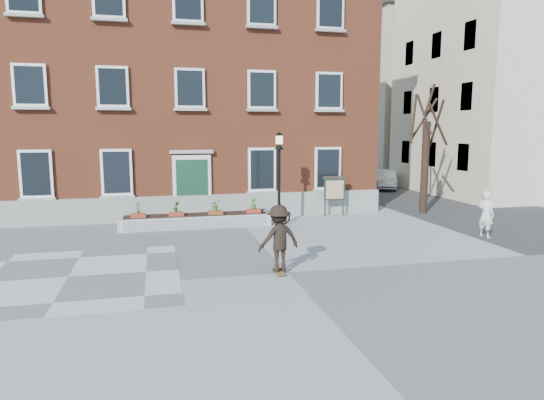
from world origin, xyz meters
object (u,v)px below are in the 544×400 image
object	(u,v)px
bystander	(486,214)
bicycle	(269,214)
parked_car	(385,179)
skateboarder	(279,238)
lamp_post	(279,165)
notice_board	(334,189)

from	to	relation	value
bystander	bicycle	bearing A→B (deg)	44.33
parked_car	skateboarder	xyz separation A→B (m)	(-11.87, -17.29, 0.35)
bystander	skateboarder	xyz separation A→B (m)	(-8.70, -2.68, 0.13)
parked_car	lamp_post	size ratio (longest dim) A/B	1.01
parked_car	notice_board	distance (m)	11.51
parked_car	bystander	distance (m)	14.95
bicycle	skateboarder	world-z (taller)	skateboarder
notice_board	skateboarder	xyz separation A→B (m)	(-4.77, -8.25, -0.25)
bystander	parked_car	bearing A→B (deg)	-28.17
parked_car	notice_board	xyz separation A→B (m)	(-7.10, -9.04, 0.61)
bicycle	notice_board	size ratio (longest dim) A/B	0.97
lamp_post	notice_board	bearing A→B (deg)	27.30
parked_car	bystander	bearing A→B (deg)	-78.38
skateboarder	bystander	bearing A→B (deg)	17.10
parked_car	skateboarder	size ratio (longest dim) A/B	2.04
lamp_post	skateboarder	distance (m)	7.04
lamp_post	bicycle	bearing A→B (deg)	148.64
bystander	skateboarder	world-z (taller)	skateboarder
notice_board	bicycle	bearing A→B (deg)	-158.71
bystander	notice_board	xyz separation A→B (m)	(-3.93, 5.57, 0.38)
bicycle	notice_board	xyz separation A→B (m)	(3.46, 1.35, 0.78)
lamp_post	bystander	bearing A→B (deg)	-29.64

